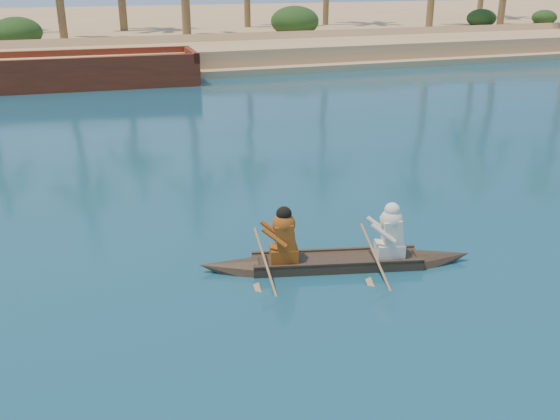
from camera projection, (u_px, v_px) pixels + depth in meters
name	position (u px, v px, depth m)	size (l,w,h in m)	color
sandy_embankment	(201.00, 28.00, 57.24)	(150.00, 51.00, 1.50)	tan
shrub_cluster	(249.00, 36.00, 43.45)	(100.00, 6.00, 2.40)	#1B3513
canoe	(337.00, 253.00, 12.33)	(5.48, 1.98, 1.51)	#3A2D1F
barge_mid	(83.00, 72.00, 31.70)	(11.55, 4.37, 1.90)	maroon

